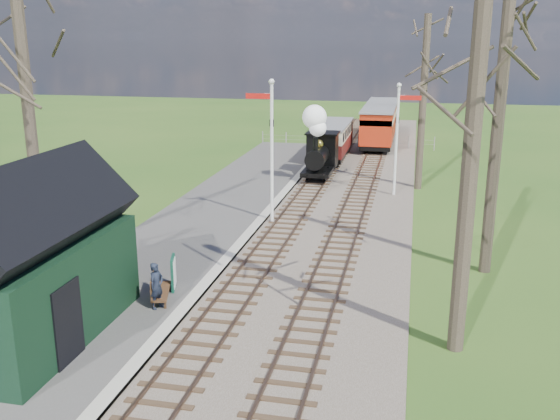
# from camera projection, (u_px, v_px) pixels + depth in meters

# --- Properties ---
(distant_hills) EXTENTS (114.40, 48.00, 22.02)m
(distant_hills) POSITION_uv_depth(u_px,v_px,m) (377.00, 239.00, 76.67)
(distant_hills) COLOR #385B23
(distant_hills) RESTS_ON ground
(ballast_bed) EXTENTS (8.00, 60.00, 0.10)m
(ballast_bed) POSITION_uv_depth(u_px,v_px,m) (335.00, 193.00, 32.43)
(ballast_bed) COLOR brown
(ballast_bed) RESTS_ON ground
(track_near) EXTENTS (1.60, 60.00, 0.15)m
(track_near) POSITION_uv_depth(u_px,v_px,m) (311.00, 190.00, 32.68)
(track_near) COLOR brown
(track_near) RESTS_ON ground
(track_far) EXTENTS (1.60, 60.00, 0.15)m
(track_far) POSITION_uv_depth(u_px,v_px,m) (360.00, 193.00, 32.15)
(track_far) COLOR brown
(track_far) RESTS_ON ground
(platform) EXTENTS (5.00, 44.00, 0.20)m
(platform) POSITION_uv_depth(u_px,v_px,m) (196.00, 231.00, 25.86)
(platform) COLOR #474442
(platform) RESTS_ON ground
(coping_strip) EXTENTS (0.40, 44.00, 0.21)m
(coping_strip) POSITION_uv_depth(u_px,v_px,m) (249.00, 234.00, 25.39)
(coping_strip) COLOR #B2AD9E
(coping_strip) RESTS_ON ground
(station_shed) EXTENTS (3.25, 6.30, 4.78)m
(station_shed) POSITION_uv_depth(u_px,v_px,m) (32.00, 263.00, 16.02)
(station_shed) COLOR black
(station_shed) RESTS_ON platform
(semaphore_near) EXTENTS (1.22, 0.24, 6.22)m
(semaphore_near) POSITION_uv_depth(u_px,v_px,m) (270.00, 141.00, 26.24)
(semaphore_near) COLOR silver
(semaphore_near) RESTS_ON ground
(semaphore_far) EXTENTS (1.22, 0.24, 5.72)m
(semaphore_far) POSITION_uv_depth(u_px,v_px,m) (398.00, 131.00, 30.92)
(semaphore_far) COLOR silver
(semaphore_far) RESTS_ON ground
(bare_trees) EXTENTS (15.51, 22.39, 12.00)m
(bare_trees) POSITION_uv_depth(u_px,v_px,m) (292.00, 124.00, 19.83)
(bare_trees) COLOR #382D23
(bare_trees) RESTS_ON ground
(fence_line) EXTENTS (12.60, 0.08, 1.00)m
(fence_line) POSITION_uv_depth(u_px,v_px,m) (346.00, 140.00, 45.68)
(fence_line) COLOR slate
(fence_line) RESTS_ON ground
(locomotive) EXTENTS (1.68, 3.92, 4.20)m
(locomotive) POSITION_uv_depth(u_px,v_px,m) (319.00, 146.00, 34.93)
(locomotive) COLOR black
(locomotive) RESTS_ON ground
(coach) EXTENTS (1.96, 6.72, 2.06)m
(coach) POSITION_uv_depth(u_px,v_px,m) (333.00, 139.00, 40.77)
(coach) COLOR black
(coach) RESTS_ON ground
(red_carriage_a) EXTENTS (2.30, 5.69, 2.42)m
(red_carriage_a) POSITION_uv_depth(u_px,v_px,m) (378.00, 127.00, 44.32)
(red_carriage_a) COLOR black
(red_carriage_a) RESTS_ON ground
(red_carriage_b) EXTENTS (2.30, 5.69, 2.42)m
(red_carriage_b) POSITION_uv_depth(u_px,v_px,m) (382.00, 118.00, 49.50)
(red_carriage_b) COLOR black
(red_carriage_b) RESTS_ON ground
(sign_board) EXTENTS (0.29, 0.73, 1.08)m
(sign_board) POSITION_uv_depth(u_px,v_px,m) (173.00, 273.00, 19.53)
(sign_board) COLOR #0E4530
(sign_board) RESTS_ON platform
(bench) EXTENTS (0.89, 1.62, 0.89)m
(bench) POSITION_uv_depth(u_px,v_px,m) (157.00, 287.00, 18.77)
(bench) COLOR #4D301B
(bench) RESTS_ON platform
(person) EXTENTS (0.48, 0.59, 1.40)m
(person) POSITION_uv_depth(u_px,v_px,m) (157.00, 286.00, 18.12)
(person) COLOR #191F2E
(person) RESTS_ON platform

